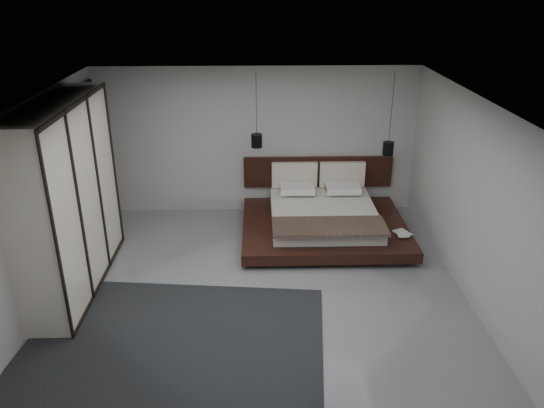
{
  "coord_description": "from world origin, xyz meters",
  "views": [
    {
      "loc": [
        0.03,
        -6.68,
        4.27
      ],
      "look_at": [
        0.23,
        1.2,
        0.88
      ],
      "focal_mm": 35.0,
      "sensor_mm": 36.0,
      "label": 1
    }
  ],
  "objects_px": {
    "pendant_right": "(388,148)",
    "wardrobe": "(67,198)",
    "rug": "(174,342)",
    "lattice_screen": "(93,157)",
    "pendant_left": "(257,141)",
    "bed": "(323,218)"
  },
  "relations": [
    {
      "from": "pendant_left",
      "to": "wardrobe",
      "type": "relative_size",
      "value": 0.47
    },
    {
      "from": "lattice_screen",
      "to": "rug",
      "type": "height_order",
      "value": "lattice_screen"
    },
    {
      "from": "bed",
      "to": "pendant_left",
      "type": "bearing_deg",
      "value": 158.66
    },
    {
      "from": "lattice_screen",
      "to": "bed",
      "type": "height_order",
      "value": "lattice_screen"
    },
    {
      "from": "rug",
      "to": "pendant_right",
      "type": "bearing_deg",
      "value": 46.04
    },
    {
      "from": "wardrobe",
      "to": "pendant_left",
      "type": "bearing_deg",
      "value": 37.3
    },
    {
      "from": "bed",
      "to": "wardrobe",
      "type": "relative_size",
      "value": 1.02
    },
    {
      "from": "wardrobe",
      "to": "rug",
      "type": "relative_size",
      "value": 0.75
    },
    {
      "from": "lattice_screen",
      "to": "pendant_right",
      "type": "xyz_separation_m",
      "value": [
        5.3,
        -0.09,
        0.14
      ]
    },
    {
      "from": "wardrobe",
      "to": "pendant_right",
      "type": "bearing_deg",
      "value": 22.12
    },
    {
      "from": "pendant_left",
      "to": "wardrobe",
      "type": "height_order",
      "value": "pendant_left"
    },
    {
      "from": "wardrobe",
      "to": "rug",
      "type": "xyz_separation_m",
      "value": [
        1.63,
        -1.49,
        -1.37
      ]
    },
    {
      "from": "pendant_right",
      "to": "wardrobe",
      "type": "relative_size",
      "value": 0.53
    },
    {
      "from": "bed",
      "to": "rug",
      "type": "relative_size",
      "value": 0.76
    },
    {
      "from": "pendant_left",
      "to": "wardrobe",
      "type": "bearing_deg",
      "value": -142.7
    },
    {
      "from": "pendant_right",
      "to": "wardrobe",
      "type": "xyz_separation_m",
      "value": [
        -5.05,
        -2.05,
        -0.06
      ]
    },
    {
      "from": "pendant_left",
      "to": "wardrobe",
      "type": "xyz_separation_m",
      "value": [
        -2.69,
        -2.05,
        -0.22
      ]
    },
    {
      "from": "lattice_screen",
      "to": "bed",
      "type": "relative_size",
      "value": 0.91
    },
    {
      "from": "pendant_right",
      "to": "rug",
      "type": "xyz_separation_m",
      "value": [
        -3.41,
        -3.54,
        -1.43
      ]
    },
    {
      "from": "pendant_left",
      "to": "rug",
      "type": "distance_m",
      "value": 4.02
    },
    {
      "from": "rug",
      "to": "lattice_screen",
      "type": "bearing_deg",
      "value": 117.44
    },
    {
      "from": "rug",
      "to": "bed",
      "type": "bearing_deg",
      "value": 54.01
    }
  ]
}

